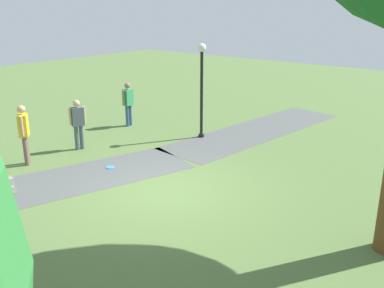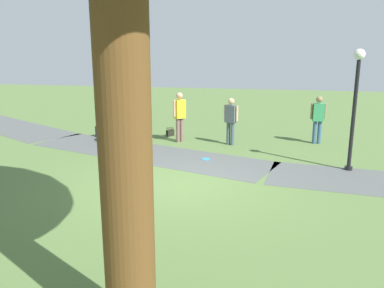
{
  "view_description": "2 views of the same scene",
  "coord_description": "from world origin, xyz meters",
  "px_view_note": "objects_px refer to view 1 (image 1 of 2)",
  "views": [
    {
      "loc": [
        7.2,
        6.57,
        4.42
      ],
      "look_at": [
        0.06,
        0.85,
        1.42
      ],
      "focal_mm": 40.45,
      "sensor_mm": 36.0,
      "label": 1
    },
    {
      "loc": [
        -2.1,
        8.6,
        3.13
      ],
      "look_at": [
        -0.24,
        -0.18,
        0.97
      ],
      "focal_mm": 36.64,
      "sensor_mm": 36.0,
      "label": 2
    }
  ],
  "objects_px": {
    "woman_with_handbag": "(24,131)",
    "frisbee_on_grass": "(110,167)",
    "passerby_on_path": "(128,101)",
    "man_near_boulder": "(78,121)",
    "lamp_post": "(202,80)",
    "spare_backpack_on_lawn": "(8,187)"
  },
  "relations": [
    {
      "from": "passerby_on_path",
      "to": "woman_with_handbag",
      "type": "bearing_deg",
      "value": 8.81
    },
    {
      "from": "man_near_boulder",
      "to": "frisbee_on_grass",
      "type": "height_order",
      "value": "man_near_boulder"
    },
    {
      "from": "man_near_boulder",
      "to": "passerby_on_path",
      "type": "distance_m",
      "value": 2.98
    },
    {
      "from": "woman_with_handbag",
      "to": "lamp_post",
      "type": "bearing_deg",
      "value": 156.39
    },
    {
      "from": "frisbee_on_grass",
      "to": "man_near_boulder",
      "type": "bearing_deg",
      "value": -103.75
    },
    {
      "from": "lamp_post",
      "to": "woman_with_handbag",
      "type": "distance_m",
      "value": 5.77
    },
    {
      "from": "man_near_boulder",
      "to": "passerby_on_path",
      "type": "bearing_deg",
      "value": -164.63
    },
    {
      "from": "passerby_on_path",
      "to": "frisbee_on_grass",
      "type": "xyz_separation_m",
      "value": [
        3.36,
        2.78,
        -0.93
      ]
    },
    {
      "from": "woman_with_handbag",
      "to": "frisbee_on_grass",
      "type": "height_order",
      "value": "woman_with_handbag"
    },
    {
      "from": "lamp_post",
      "to": "spare_backpack_on_lawn",
      "type": "xyz_separation_m",
      "value": [
        6.63,
        -0.79,
        -1.78
      ]
    },
    {
      "from": "passerby_on_path",
      "to": "lamp_post",
      "type": "bearing_deg",
      "value": 100.58
    },
    {
      "from": "lamp_post",
      "to": "passerby_on_path",
      "type": "bearing_deg",
      "value": -79.42
    },
    {
      "from": "passerby_on_path",
      "to": "spare_backpack_on_lawn",
      "type": "distance_m",
      "value": 6.5
    },
    {
      "from": "lamp_post",
      "to": "spare_backpack_on_lawn",
      "type": "bearing_deg",
      "value": -6.77
    },
    {
      "from": "lamp_post",
      "to": "frisbee_on_grass",
      "type": "height_order",
      "value": "lamp_post"
    },
    {
      "from": "lamp_post",
      "to": "passerby_on_path",
      "type": "xyz_separation_m",
      "value": [
        0.56,
        -3.0,
        -1.04
      ]
    },
    {
      "from": "spare_backpack_on_lawn",
      "to": "frisbee_on_grass",
      "type": "xyz_separation_m",
      "value": [
        -2.71,
        0.57,
        -0.18
      ]
    },
    {
      "from": "lamp_post",
      "to": "passerby_on_path",
      "type": "distance_m",
      "value": 3.22
    },
    {
      "from": "lamp_post",
      "to": "frisbee_on_grass",
      "type": "relative_size",
      "value": 12.82
    },
    {
      "from": "man_near_boulder",
      "to": "passerby_on_path",
      "type": "xyz_separation_m",
      "value": [
        -2.87,
        -0.79,
        0.03
      ]
    },
    {
      "from": "man_near_boulder",
      "to": "lamp_post",
      "type": "bearing_deg",
      "value": 147.22
    },
    {
      "from": "passerby_on_path",
      "to": "frisbee_on_grass",
      "type": "relative_size",
      "value": 6.59
    }
  ]
}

